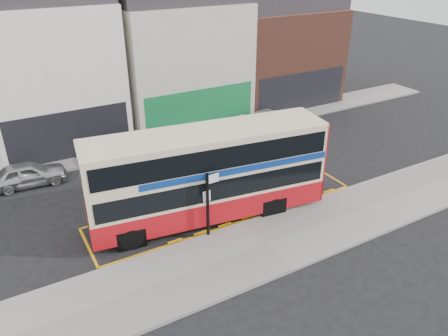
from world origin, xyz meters
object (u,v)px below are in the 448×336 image
car_white (270,118)px  car_grey (136,149)px  bus_stop_post (209,199)px  street_tree_right (241,73)px  car_silver (28,174)px  double_decker_bus (208,173)px

car_white → car_grey: bearing=82.8°
bus_stop_post → street_tree_right: street_tree_right is taller
car_silver → car_white: (16.80, 0.53, -0.03)m
double_decker_bus → car_silver: double_decker_bus is taller
car_white → street_tree_right: (-0.73, 3.02, 2.81)m
car_white → street_tree_right: bearing=4.7°
street_tree_right → bus_stop_post: bearing=-126.6°
car_grey → car_white: car_grey is taller
bus_stop_post → car_white: bus_stop_post is taller
car_silver → car_grey: size_ratio=0.95×
double_decker_bus → car_silver: bearing=141.1°
street_tree_right → car_silver: bearing=-167.5°
double_decker_bus → car_white: size_ratio=2.57×
bus_stop_post → car_white: size_ratio=0.70×
double_decker_bus → street_tree_right: (8.75, 11.33, 1.07)m
double_decker_bus → car_grey: bearing=104.5°
bus_stop_post → car_grey: bus_stop_post is taller
car_silver → street_tree_right: size_ratio=0.80×
bus_stop_post → car_white: 14.30m
bus_stop_post → double_decker_bus: bearing=60.2°
car_grey → car_silver: bearing=102.3°
car_grey → car_white: bearing=-78.1°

